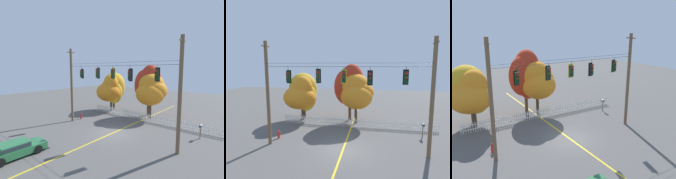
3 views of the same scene
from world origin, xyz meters
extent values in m
plane|color=#565451|center=(0.00, 0.00, 0.00)|extent=(80.00, 80.00, 0.00)
cube|color=gold|center=(0.00, 0.00, 0.00)|extent=(0.16, 36.00, 0.01)
cylinder|color=brown|center=(-6.79, 0.00, 4.63)|extent=(0.30, 0.30, 9.26)
cylinder|color=brown|center=(6.79, 0.00, 4.63)|extent=(0.30, 0.30, 9.26)
cube|color=brown|center=(-6.79, 0.00, 8.81)|extent=(0.10, 1.10, 0.10)
cube|color=brown|center=(6.79, 0.00, 8.81)|extent=(0.10, 1.10, 0.10)
cylinder|color=black|center=(0.00, 0.00, 7.06)|extent=(13.38, 0.02, 0.02)
cylinder|color=black|center=(0.00, -0.25, 7.35)|extent=(13.38, 0.02, 0.02)
cylinder|color=black|center=(-4.77, 0.00, 6.86)|extent=(0.03, 0.03, 0.41)
cube|color=black|center=(-4.77, 0.13, 6.19)|extent=(0.43, 0.02, 1.14)
cube|color=black|center=(-4.77, 0.00, 6.19)|extent=(0.30, 0.24, 0.92)
cylinder|color=red|center=(-4.77, -0.14, 6.50)|extent=(0.20, 0.03, 0.20)
cube|color=black|center=(-4.77, -0.18, 6.61)|extent=(0.22, 0.12, 0.06)
cylinder|color=#463B09|center=(-4.77, -0.14, 6.19)|extent=(0.20, 0.03, 0.20)
cube|color=black|center=(-4.77, -0.18, 6.30)|extent=(0.22, 0.12, 0.06)
cylinder|color=#073513|center=(-4.77, -0.14, 5.88)|extent=(0.20, 0.03, 0.20)
cube|color=black|center=(-4.77, -0.18, 6.00)|extent=(0.22, 0.12, 0.06)
cylinder|color=black|center=(-2.11, 0.00, 6.92)|extent=(0.03, 0.03, 0.29)
cube|color=black|center=(-2.11, 0.13, 6.28)|extent=(0.43, 0.02, 1.21)
cube|color=#1E3323|center=(-2.11, 0.00, 6.28)|extent=(0.30, 0.24, 0.97)
cylinder|color=red|center=(-2.11, -0.14, 6.61)|extent=(0.20, 0.03, 0.20)
cube|color=#1E3323|center=(-2.11, -0.18, 6.72)|extent=(0.22, 0.12, 0.06)
cylinder|color=#463B09|center=(-2.11, -0.14, 6.28)|extent=(0.20, 0.03, 0.20)
cube|color=#1E3323|center=(-2.11, -0.18, 6.40)|extent=(0.22, 0.12, 0.06)
cylinder|color=#073513|center=(-2.11, -0.14, 5.96)|extent=(0.20, 0.03, 0.20)
cube|color=#1E3323|center=(-2.11, -0.18, 6.07)|extent=(0.22, 0.12, 0.06)
cylinder|color=black|center=(0.05, 0.00, 6.90)|extent=(0.03, 0.03, 0.33)
cube|color=yellow|center=(0.05, 0.13, 6.26)|extent=(0.43, 0.02, 1.17)
cube|color=#1E3323|center=(0.05, 0.00, 6.26)|extent=(0.30, 0.24, 0.95)
cylinder|color=red|center=(0.05, -0.14, 6.57)|extent=(0.20, 0.03, 0.20)
cube|color=#1E3323|center=(0.05, -0.18, 6.69)|extent=(0.22, 0.12, 0.06)
cylinder|color=#463B09|center=(0.05, -0.14, 6.26)|extent=(0.20, 0.03, 0.20)
cube|color=#1E3323|center=(0.05, -0.18, 6.37)|extent=(0.22, 0.12, 0.06)
cylinder|color=#073513|center=(0.05, -0.14, 5.94)|extent=(0.20, 0.03, 0.20)
cube|color=#1E3323|center=(0.05, -0.18, 6.06)|extent=(0.22, 0.12, 0.06)
cylinder|color=black|center=(2.14, 0.00, 6.87)|extent=(0.03, 0.03, 0.40)
cube|color=black|center=(2.14, 0.13, 6.18)|extent=(0.43, 0.02, 1.21)
cube|color=black|center=(2.14, 0.00, 6.18)|extent=(0.30, 0.24, 0.98)
cylinder|color=red|center=(2.14, -0.14, 6.50)|extent=(0.20, 0.03, 0.20)
cube|color=black|center=(2.14, -0.18, 6.62)|extent=(0.22, 0.12, 0.06)
cylinder|color=#463B09|center=(2.14, -0.14, 6.18)|extent=(0.20, 0.03, 0.20)
cube|color=black|center=(2.14, -0.18, 6.29)|extent=(0.22, 0.12, 0.06)
cylinder|color=#073513|center=(2.14, -0.14, 5.85)|extent=(0.20, 0.03, 0.20)
cube|color=black|center=(2.14, -0.18, 5.97)|extent=(0.22, 0.12, 0.06)
cylinder|color=black|center=(4.84, 0.00, 6.90)|extent=(0.03, 0.03, 0.32)
cube|color=black|center=(4.84, 0.13, 6.27)|extent=(0.43, 0.02, 1.18)
cube|color=black|center=(4.84, 0.00, 6.27)|extent=(0.30, 0.24, 0.95)
cylinder|color=red|center=(4.84, -0.14, 6.59)|extent=(0.20, 0.03, 0.20)
cube|color=black|center=(4.84, -0.18, 6.70)|extent=(0.22, 0.12, 0.06)
cylinder|color=#463B09|center=(4.84, -0.14, 6.27)|extent=(0.20, 0.03, 0.20)
cube|color=black|center=(4.84, -0.18, 6.38)|extent=(0.22, 0.12, 0.06)
cylinder|color=#073513|center=(4.84, -0.14, 5.95)|extent=(0.20, 0.03, 0.20)
cube|color=black|center=(4.84, -0.18, 6.07)|extent=(0.22, 0.12, 0.06)
cube|color=white|center=(-8.33, 6.09, 0.52)|extent=(0.06, 0.04, 1.04)
cube|color=white|center=(-8.11, 6.09, 0.52)|extent=(0.06, 0.04, 1.04)
cube|color=white|center=(-7.88, 6.09, 0.52)|extent=(0.06, 0.04, 1.04)
cube|color=white|center=(-7.66, 6.09, 0.52)|extent=(0.06, 0.04, 1.04)
cube|color=white|center=(-7.43, 6.09, 0.52)|extent=(0.06, 0.04, 1.04)
cube|color=white|center=(-7.21, 6.09, 0.52)|extent=(0.06, 0.04, 1.04)
cube|color=white|center=(-6.98, 6.09, 0.52)|extent=(0.06, 0.04, 1.04)
cube|color=white|center=(-6.76, 6.09, 0.52)|extent=(0.06, 0.04, 1.04)
cube|color=white|center=(-6.53, 6.09, 0.52)|extent=(0.06, 0.04, 1.04)
cube|color=white|center=(-6.31, 6.09, 0.52)|extent=(0.06, 0.04, 1.04)
cube|color=white|center=(-6.08, 6.09, 0.52)|extent=(0.06, 0.04, 1.04)
cube|color=white|center=(-5.86, 6.09, 0.52)|extent=(0.06, 0.04, 1.04)
cube|color=white|center=(-5.63, 6.09, 0.52)|extent=(0.06, 0.04, 1.04)
cube|color=white|center=(-5.41, 6.09, 0.52)|extent=(0.06, 0.04, 1.04)
cube|color=white|center=(-5.18, 6.09, 0.52)|extent=(0.06, 0.04, 1.04)
cube|color=white|center=(-4.96, 6.09, 0.52)|extent=(0.06, 0.04, 1.04)
cube|color=white|center=(-4.73, 6.09, 0.52)|extent=(0.06, 0.04, 1.04)
cube|color=white|center=(-4.51, 6.09, 0.52)|extent=(0.06, 0.04, 1.04)
cube|color=white|center=(-4.28, 6.09, 0.52)|extent=(0.06, 0.04, 1.04)
cube|color=white|center=(-4.06, 6.09, 0.52)|extent=(0.06, 0.04, 1.04)
cube|color=white|center=(-3.83, 6.09, 0.52)|extent=(0.06, 0.04, 1.04)
cube|color=white|center=(-3.61, 6.09, 0.52)|extent=(0.06, 0.04, 1.04)
cube|color=white|center=(-3.38, 6.09, 0.52)|extent=(0.06, 0.04, 1.04)
cube|color=white|center=(-3.16, 6.09, 0.52)|extent=(0.06, 0.04, 1.04)
cube|color=white|center=(-2.93, 6.09, 0.52)|extent=(0.06, 0.04, 1.04)
cube|color=white|center=(-2.71, 6.09, 0.52)|extent=(0.06, 0.04, 1.04)
cube|color=white|center=(-2.48, 6.09, 0.52)|extent=(0.06, 0.04, 1.04)
cube|color=white|center=(-2.26, 6.09, 0.52)|extent=(0.06, 0.04, 1.04)
cube|color=white|center=(-2.03, 6.09, 0.52)|extent=(0.06, 0.04, 1.04)
cube|color=white|center=(-1.81, 6.09, 0.52)|extent=(0.06, 0.04, 1.04)
cube|color=white|center=(-1.58, 6.09, 0.52)|extent=(0.06, 0.04, 1.04)
cube|color=white|center=(-1.36, 6.09, 0.52)|extent=(0.06, 0.04, 1.04)
cube|color=white|center=(-1.13, 6.09, 0.52)|extent=(0.06, 0.04, 1.04)
cube|color=white|center=(-0.91, 6.09, 0.52)|extent=(0.06, 0.04, 1.04)
cube|color=white|center=(-0.68, 6.09, 0.52)|extent=(0.06, 0.04, 1.04)
cube|color=white|center=(-0.46, 6.09, 0.52)|extent=(0.06, 0.04, 1.04)
cube|color=white|center=(-0.23, 6.09, 0.52)|extent=(0.06, 0.04, 1.04)
cube|color=white|center=(-0.01, 6.09, 0.52)|extent=(0.06, 0.04, 1.04)
cube|color=white|center=(0.22, 6.09, 0.52)|extent=(0.06, 0.04, 1.04)
cube|color=white|center=(0.44, 6.09, 0.52)|extent=(0.06, 0.04, 1.04)
cube|color=white|center=(0.67, 6.09, 0.52)|extent=(0.06, 0.04, 1.04)
cube|color=white|center=(0.89, 6.09, 0.52)|extent=(0.06, 0.04, 1.04)
cube|color=white|center=(1.12, 6.09, 0.52)|extent=(0.06, 0.04, 1.04)
cube|color=white|center=(1.34, 6.09, 0.52)|extent=(0.06, 0.04, 1.04)
cube|color=white|center=(1.57, 6.09, 0.52)|extent=(0.06, 0.04, 1.04)
cube|color=white|center=(1.79, 6.09, 0.52)|extent=(0.06, 0.04, 1.04)
cube|color=white|center=(2.02, 6.09, 0.52)|extent=(0.06, 0.04, 1.04)
cube|color=white|center=(2.24, 6.09, 0.52)|extent=(0.06, 0.04, 1.04)
cube|color=white|center=(2.47, 6.09, 0.52)|extent=(0.06, 0.04, 1.04)
cube|color=white|center=(2.69, 6.09, 0.52)|extent=(0.06, 0.04, 1.04)
cube|color=white|center=(2.92, 6.09, 0.52)|extent=(0.06, 0.04, 1.04)
cube|color=white|center=(3.14, 6.09, 0.52)|extent=(0.06, 0.04, 1.04)
cube|color=white|center=(3.37, 6.09, 0.52)|extent=(0.06, 0.04, 1.04)
cube|color=white|center=(3.59, 6.09, 0.52)|extent=(0.06, 0.04, 1.04)
cube|color=white|center=(3.82, 6.09, 0.52)|extent=(0.06, 0.04, 1.04)
cube|color=white|center=(4.04, 6.09, 0.52)|extent=(0.06, 0.04, 1.04)
cube|color=white|center=(4.27, 6.09, 0.52)|extent=(0.06, 0.04, 1.04)
cube|color=white|center=(4.49, 6.09, 0.52)|extent=(0.06, 0.04, 1.04)
cube|color=white|center=(4.72, 6.09, 0.52)|extent=(0.06, 0.04, 1.04)
cube|color=white|center=(4.94, 6.09, 0.52)|extent=(0.06, 0.04, 1.04)
cube|color=white|center=(5.17, 6.09, 0.52)|extent=(0.06, 0.04, 1.04)
cube|color=white|center=(5.39, 6.09, 0.52)|extent=(0.06, 0.04, 1.04)
cube|color=white|center=(5.62, 6.09, 0.52)|extent=(0.06, 0.04, 1.04)
cube|color=white|center=(5.84, 6.09, 0.52)|extent=(0.06, 0.04, 1.04)
cube|color=white|center=(6.07, 6.09, 0.52)|extent=(0.06, 0.04, 1.04)
cube|color=white|center=(6.29, 6.09, 0.52)|extent=(0.06, 0.04, 1.04)
cube|color=white|center=(6.52, 6.09, 0.52)|extent=(0.06, 0.04, 1.04)
cube|color=white|center=(6.74, 6.09, 0.52)|extent=(0.06, 0.04, 1.04)
cube|color=white|center=(6.97, 6.09, 0.52)|extent=(0.06, 0.04, 1.04)
cube|color=white|center=(7.19, 6.09, 0.52)|extent=(0.06, 0.04, 1.04)
cube|color=white|center=(7.42, 6.09, 0.52)|extent=(0.06, 0.04, 1.04)
cube|color=white|center=(7.64, 6.09, 0.52)|extent=(0.06, 0.04, 1.04)
cube|color=white|center=(7.87, 6.09, 0.52)|extent=(0.06, 0.04, 1.04)
cube|color=white|center=(8.09, 6.09, 0.52)|extent=(0.06, 0.04, 1.04)
cube|color=white|center=(8.31, 6.09, 0.52)|extent=(0.06, 0.04, 1.04)
cube|color=white|center=(8.54, 6.09, 0.52)|extent=(0.06, 0.04, 1.04)
cube|color=white|center=(8.76, 6.09, 0.52)|extent=(0.06, 0.04, 1.04)
cube|color=white|center=(8.99, 6.09, 0.52)|extent=(0.06, 0.04, 1.04)
cube|color=white|center=(9.21, 6.09, 0.52)|extent=(0.06, 0.04, 1.04)
cube|color=white|center=(9.44, 6.09, 0.52)|extent=(0.06, 0.04, 1.04)
cube|color=white|center=(0.55, 6.12, 0.31)|extent=(17.77, 0.03, 0.08)
cube|color=white|center=(0.55, 6.12, 0.75)|extent=(17.77, 0.03, 0.08)
cylinder|color=brown|center=(-6.71, 8.42, 0.98)|extent=(0.36, 0.36, 1.96)
ellipsoid|color=gold|center=(-6.25, 7.93, 3.09)|extent=(2.71, 2.65, 3.79)
ellipsoid|color=gold|center=(-6.69, 8.92, 3.81)|extent=(3.10, 2.84, 4.39)
ellipsoid|color=gold|center=(-6.97, 8.73, 4.16)|extent=(3.78, 3.44, 3.99)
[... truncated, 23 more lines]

